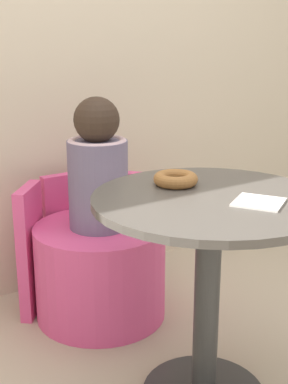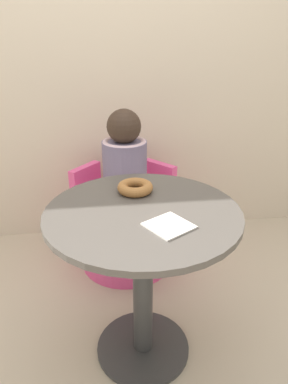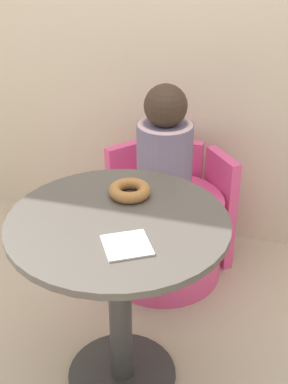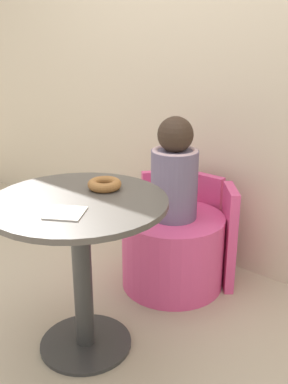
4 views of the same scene
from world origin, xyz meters
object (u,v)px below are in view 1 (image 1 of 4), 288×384
at_px(round_table, 208,254).
at_px(tub_chair, 100,271).
at_px(child_figure, 98,169).
at_px(donut, 176,179).

bearing_deg(round_table, tub_chair, 91.34).
distance_m(round_table, child_figure, 0.71).
relative_size(tub_chair, donut, 3.82).
height_order(round_table, tub_chair, round_table).
bearing_deg(tub_chair, round_table, -88.66).
relative_size(tub_chair, child_figure, 1.03).
xyz_separation_m(tub_chair, donut, (0.00, -0.53, 0.54)).
relative_size(round_table, tub_chair, 1.31).
xyz_separation_m(tub_chair, child_figure, (-0.00, 0.00, 0.46)).
distance_m(tub_chair, donut, 0.75).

